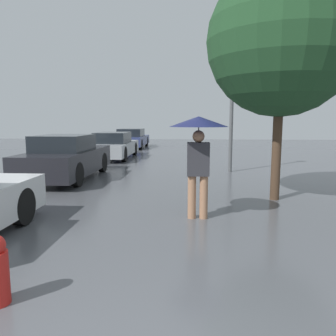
# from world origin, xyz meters

# --- Properties ---
(pedestrian) EXTENTS (1.03, 1.03, 1.83)m
(pedestrian) POSITION_xyz_m (0.56, 4.43, 1.45)
(pedestrian) COLOR #9E7051
(pedestrian) RESTS_ON ground_plane
(parked_car_second) EXTENTS (1.65, 4.19, 1.33)m
(parked_car_second) POSITION_xyz_m (-3.31, 8.35, 0.63)
(parked_car_second) COLOR black
(parked_car_second) RESTS_ON ground_plane
(parked_car_third) EXTENTS (1.65, 4.43, 1.22)m
(parked_car_third) POSITION_xyz_m (-3.12, 13.82, 0.57)
(parked_car_third) COLOR #9EA3A8
(parked_car_third) RESTS_ON ground_plane
(parked_car_farthest) EXTENTS (1.75, 4.53, 1.23)m
(parked_car_farthest) POSITION_xyz_m (-3.35, 19.97, 0.58)
(parked_car_farthest) COLOR navy
(parked_car_farthest) RESTS_ON ground_plane
(tree) EXTENTS (3.15, 3.15, 4.98)m
(tree) POSITION_xyz_m (2.32, 5.98, 3.39)
(tree) COLOR #473323
(tree) RESTS_ON ground_plane
(street_lamp) EXTENTS (0.40, 0.40, 4.78)m
(street_lamp) POSITION_xyz_m (1.82, 9.96, 3.34)
(street_lamp) COLOR #515456
(street_lamp) RESTS_ON ground_plane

